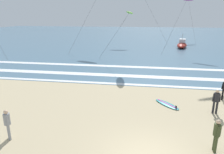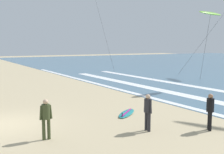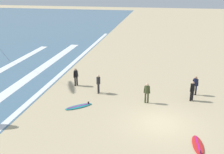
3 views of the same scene
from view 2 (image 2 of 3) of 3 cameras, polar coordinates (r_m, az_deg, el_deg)
The scene contains 8 objects.
ground_plane at distance 13.87m, azimuth -21.60°, elevation -9.17°, with size 160.00×160.00×0.00m, color tan.
wave_foam_shoreline at distance 17.12m, azimuth 14.85°, elevation -5.90°, with size 57.44×0.51×0.01m, color white.
wave_foam_mid_break at distance 19.42m, azimuth 19.25°, elevation -4.56°, with size 39.74×1.06×0.01m, color white.
surfer_foreground_main at distance 11.89m, azimuth 7.43°, elevation -6.60°, with size 0.51×0.32×1.60m.
surfer_left_far at distance 11.05m, azimuth -13.53°, elevation -7.76°, with size 0.32×0.51×1.60m.
surfer_left_near at distance 12.61m, azimuth 19.66°, elevation -6.17°, with size 0.46×0.37×1.60m.
surfboard_right_spare at distance 14.83m, azimuth 3.04°, elevation -7.49°, with size 1.81×1.99×0.25m.
kite_lime_far_right at distance 24.48m, azimuth 19.75°, elevation 12.24°, with size 5.19×5.90×6.46m.
Camera 2 is at (13.21, -2.07, 3.68)m, focal length 44.14 mm.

